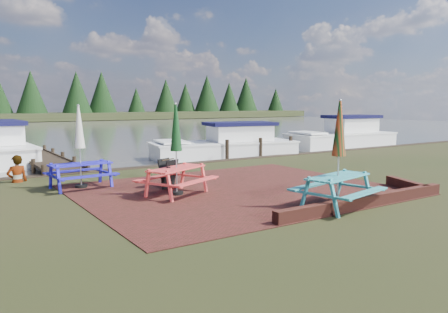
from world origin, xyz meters
TOP-DOWN VIEW (x-y plane):
  - ground at (0.00, 0.00)m, footprint 120.00×120.00m
  - paving at (0.00, 1.00)m, footprint 9.00×7.50m
  - brick_wall at (2.15, -2.42)m, footprint 6.21×1.79m
  - water at (0.00, 37.00)m, footprint 120.00×60.00m
  - picnic_table_teal at (0.84, -2.20)m, footprint 2.24×2.07m
  - picnic_table_red at (-1.81, 1.37)m, footprint 2.39×2.29m
  - picnic_table_blue at (-3.80, 3.92)m, footprint 1.96×1.77m
  - chalkboard at (-1.57, 2.41)m, footprint 0.60×0.74m
  - jetty at (-3.50, 11.28)m, footprint 1.76×9.08m
  - boat_near at (4.99, 8.97)m, footprint 7.80×3.98m
  - boat_far at (13.88, 9.16)m, footprint 7.42×3.06m
  - person at (-5.30, 6.09)m, footprint 0.69×0.49m

SIDE VIEW (x-z plane):
  - ground at x=0.00m, z-range 0.00..0.00m
  - water at x=0.00m, z-range -0.01..0.01m
  - paving at x=0.00m, z-range 0.00..0.02m
  - jetty at x=-3.50m, z-range -0.39..0.61m
  - brick_wall at x=2.15m, z-range 0.00..0.30m
  - boat_near at x=4.99m, z-range -0.60..1.41m
  - chalkboard at x=-1.57m, z-range 0.02..0.91m
  - boat_far at x=13.88m, z-range -0.66..1.61m
  - picnic_table_blue at x=-3.80m, z-range -0.38..2.15m
  - person at x=-5.30m, z-range 0.00..1.79m
  - picnic_table_red at x=-1.81m, z-range -0.39..2.20m
  - picnic_table_teal at x=0.84m, z-range -0.40..2.27m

